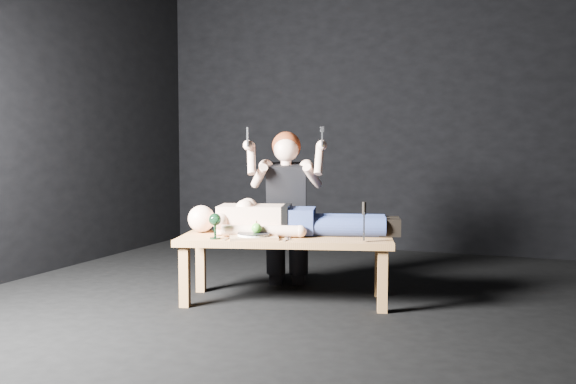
{
  "coord_description": "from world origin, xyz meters",
  "views": [
    {
      "loc": [
        1.19,
        -3.68,
        1.04
      ],
      "look_at": [
        -0.25,
        0.16,
        0.75
      ],
      "focal_mm": 37.36,
      "sensor_mm": 36.0,
      "label": 1
    }
  ],
  "objects_px": {
    "goblet": "(215,226)",
    "carving_knife": "(364,222)",
    "serving_tray": "(254,237)",
    "kneeling_woman": "(287,207)",
    "table": "(285,269)",
    "lying_man": "(293,217)"
  },
  "relations": [
    {
      "from": "goblet",
      "to": "carving_knife",
      "type": "bearing_deg",
      "value": 12.92
    },
    {
      "from": "carving_knife",
      "to": "serving_tray",
      "type": "bearing_deg",
      "value": 174.82
    },
    {
      "from": "serving_tray",
      "to": "goblet",
      "type": "height_order",
      "value": "goblet"
    },
    {
      "from": "kneeling_woman",
      "to": "carving_knife",
      "type": "xyz_separation_m",
      "value": [
        0.72,
        -0.52,
        -0.03
      ]
    },
    {
      "from": "table",
      "to": "carving_knife",
      "type": "relative_size",
      "value": 5.59
    },
    {
      "from": "lying_man",
      "to": "table",
      "type": "bearing_deg",
      "value": -108.51
    },
    {
      "from": "table",
      "to": "goblet",
      "type": "xyz_separation_m",
      "value": [
        -0.39,
        -0.27,
        0.31
      ]
    },
    {
      "from": "table",
      "to": "serving_tray",
      "type": "bearing_deg",
      "value": -147.33
    },
    {
      "from": "serving_tray",
      "to": "lying_man",
      "type": "bearing_deg",
      "value": 60.67
    },
    {
      "from": "lying_man",
      "to": "carving_knife",
      "type": "relative_size",
      "value": 5.19
    },
    {
      "from": "kneeling_woman",
      "to": "carving_knife",
      "type": "height_order",
      "value": "kneeling_woman"
    },
    {
      "from": "kneeling_woman",
      "to": "goblet",
      "type": "distance_m",
      "value": 0.78
    },
    {
      "from": "table",
      "to": "kneeling_woman",
      "type": "bearing_deg",
      "value": 94.82
    },
    {
      "from": "table",
      "to": "lying_man",
      "type": "relative_size",
      "value": 1.08
    },
    {
      "from": "lying_man",
      "to": "serving_tray",
      "type": "relative_size",
      "value": 4.2
    },
    {
      "from": "goblet",
      "to": "carving_knife",
      "type": "relative_size",
      "value": 0.66
    },
    {
      "from": "lying_man",
      "to": "kneeling_woman",
      "type": "bearing_deg",
      "value": 102.56
    },
    {
      "from": "kneeling_woman",
      "to": "serving_tray",
      "type": "height_order",
      "value": "kneeling_woman"
    },
    {
      "from": "table",
      "to": "kneeling_woman",
      "type": "distance_m",
      "value": 0.62
    },
    {
      "from": "serving_tray",
      "to": "carving_knife",
      "type": "bearing_deg",
      "value": 9.38
    },
    {
      "from": "lying_man",
      "to": "kneeling_woman",
      "type": "distance_m",
      "value": 0.38
    },
    {
      "from": "serving_tray",
      "to": "kneeling_woman",
      "type": "bearing_deg",
      "value": 90.22
    }
  ]
}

